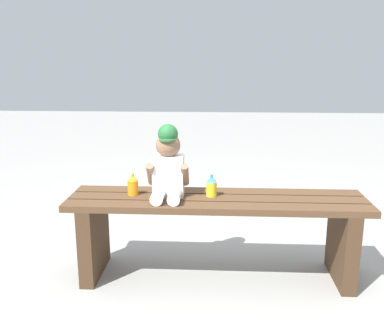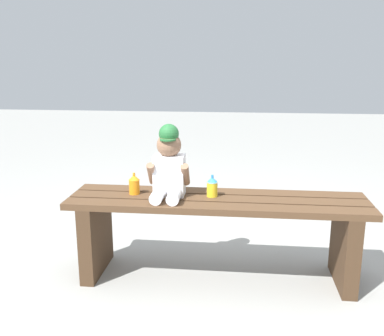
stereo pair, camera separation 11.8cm
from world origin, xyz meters
name	(u,v)px [view 1 (the left image)]	position (x,y,z in m)	size (l,w,h in m)	color
ground_plane	(216,276)	(0.00, 0.00, 0.00)	(16.00, 16.00, 0.00)	#999993
park_bench	(217,223)	(0.00, 0.00, 0.33)	(1.65, 0.39, 0.48)	#513823
child_figure	(168,166)	(-0.27, 0.01, 0.66)	(0.23, 0.27, 0.40)	white
sippy_cup_left	(133,185)	(-0.47, 0.03, 0.54)	(0.06, 0.06, 0.12)	orange
sippy_cup_right	(212,186)	(-0.03, 0.03, 0.54)	(0.06, 0.06, 0.12)	yellow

